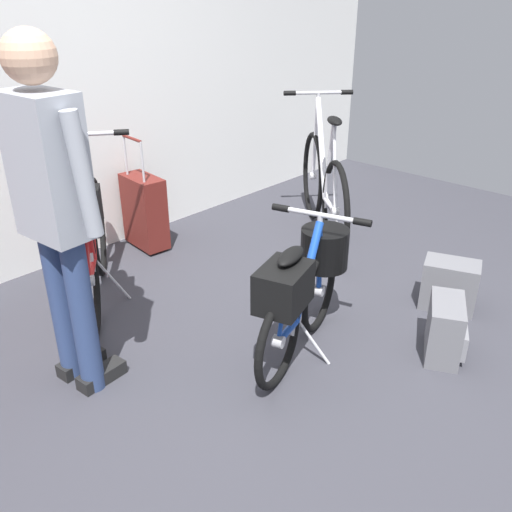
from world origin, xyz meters
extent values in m
plane|color=#38383F|center=(0.00, 0.00, 0.00)|extent=(6.92, 6.92, 0.00)
cube|color=white|center=(0.00, 2.11, 1.56)|extent=(6.92, 0.10, 3.13)
torus|color=black|center=(0.48, 0.24, 0.24)|extent=(0.46, 0.17, 0.47)
cylinder|color=#B7B7BC|center=(0.48, 0.24, 0.24)|extent=(0.07, 0.06, 0.06)
torus|color=black|center=(-0.04, 0.08, 0.24)|extent=(0.46, 0.17, 0.47)
cylinder|color=#B7B7BC|center=(-0.04, 0.08, 0.24)|extent=(0.07, 0.06, 0.06)
cylinder|color=#1947B2|center=(0.05, 0.11, 0.23)|extent=(0.21, 0.09, 0.05)
cylinder|color=#1947B2|center=(0.29, 0.18, 0.44)|extent=(0.33, 0.13, 0.46)
cylinder|color=#1947B2|center=(0.11, 0.13, 0.42)|extent=(0.13, 0.07, 0.40)
cylinder|color=#1947B2|center=(0.05, 0.11, 0.23)|extent=(0.21, 0.08, 0.04)
cylinder|color=#1947B2|center=(0.45, 0.23, 0.45)|extent=(0.08, 0.05, 0.43)
cylinder|color=#1947B2|center=(0.01, 0.10, 0.42)|extent=(0.14, 0.06, 0.38)
ellipsoid|color=black|center=(0.07, 0.12, 0.63)|extent=(0.24, 0.15, 0.05)
cylinder|color=#B7B7BC|center=(0.43, 0.22, 0.68)|extent=(0.03, 0.03, 0.04)
cylinder|color=#B7B7BC|center=(0.43, 0.22, 0.70)|extent=(0.15, 0.43, 0.03)
cylinder|color=black|center=(0.50, 0.01, 0.70)|extent=(0.06, 0.10, 0.04)
cylinder|color=black|center=(0.37, 0.44, 0.70)|extent=(0.06, 0.10, 0.04)
cylinder|color=#B7B7BC|center=(0.15, 0.14, 0.22)|extent=(0.14, 0.05, 0.14)
cylinder|color=#B7B7BC|center=(0.22, 0.07, 0.11)|extent=(0.07, 0.19, 0.22)
cylinder|color=black|center=(0.53, 0.25, 0.47)|extent=(0.32, 0.32, 0.22)
cube|color=black|center=(0.00, 0.10, 0.51)|extent=(0.32, 0.27, 0.20)
torus|color=black|center=(1.81, 1.30, 0.35)|extent=(0.50, 0.55, 0.70)
cylinder|color=#B7B7BC|center=(1.81, 1.30, 0.35)|extent=(0.08, 0.08, 0.06)
torus|color=black|center=(1.27, 0.70, 0.35)|extent=(0.50, 0.55, 0.70)
cylinder|color=#B7B7BC|center=(1.27, 0.70, 0.35)|extent=(0.08, 0.08, 0.06)
cylinder|color=silver|center=(1.37, 0.81, 0.34)|extent=(0.23, 0.26, 0.05)
cylinder|color=silver|center=(1.62, 1.09, 0.66)|extent=(0.35, 0.38, 0.68)
cylinder|color=silver|center=(1.43, 0.88, 0.63)|extent=(0.14, 0.15, 0.59)
cylinder|color=silver|center=(1.37, 0.81, 0.34)|extent=(0.22, 0.25, 0.04)
cylinder|color=silver|center=(1.79, 1.28, 0.67)|extent=(0.08, 0.09, 0.64)
cylinder|color=silver|center=(1.33, 0.76, 0.63)|extent=(0.15, 0.16, 0.57)
ellipsoid|color=black|center=(1.39, 0.83, 0.94)|extent=(0.21, 0.22, 0.05)
cylinder|color=#B7B7BC|center=(1.77, 1.25, 1.01)|extent=(0.03, 0.03, 0.04)
cylinder|color=#B7B7BC|center=(1.77, 1.25, 1.03)|extent=(0.35, 0.31, 0.03)
cylinder|color=black|center=(1.93, 1.11, 1.03)|extent=(0.09, 0.09, 0.04)
cylinder|color=black|center=(1.60, 1.40, 1.03)|extent=(0.09, 0.09, 0.04)
cylinder|color=#B7B7BC|center=(1.47, 0.93, 0.33)|extent=(0.10, 0.11, 0.14)
cylinder|color=#B7B7BC|center=(1.58, 0.91, 0.16)|extent=(0.16, 0.14, 0.32)
torus|color=black|center=(0.04, 1.72, 0.33)|extent=(0.41, 0.55, 0.65)
cylinder|color=#B7B7BC|center=(0.04, 1.72, 0.33)|extent=(0.08, 0.08, 0.06)
torus|color=black|center=(-0.40, 1.11, 0.33)|extent=(0.41, 0.55, 0.65)
cylinder|color=#B7B7BC|center=(-0.40, 1.11, 0.33)|extent=(0.08, 0.08, 0.06)
cylinder|color=red|center=(-0.32, 1.23, 0.32)|extent=(0.20, 0.25, 0.05)
cylinder|color=red|center=(-0.11, 1.51, 0.61)|extent=(0.29, 0.38, 0.63)
cylinder|color=red|center=(-0.27, 1.29, 0.58)|extent=(0.12, 0.15, 0.55)
cylinder|color=red|center=(-0.32, 1.23, 0.32)|extent=(0.19, 0.25, 0.04)
cylinder|color=red|center=(0.02, 1.70, 0.62)|extent=(0.08, 0.09, 0.59)
cylinder|color=red|center=(-0.35, 1.18, 0.59)|extent=(0.13, 0.16, 0.53)
ellipsoid|color=black|center=(-0.30, 1.25, 0.87)|extent=(0.20, 0.23, 0.05)
cylinder|color=#B7B7BC|center=(0.00, 1.67, 0.93)|extent=(0.03, 0.03, 0.04)
cylinder|color=#B7B7BC|center=(0.00, 1.67, 0.95)|extent=(0.37, 0.28, 0.03)
cylinder|color=black|center=(0.18, 1.54, 0.95)|extent=(0.09, 0.08, 0.04)
cylinder|color=black|center=(-0.17, 1.80, 0.95)|extent=(0.09, 0.08, 0.04)
cylinder|color=#B7B7BC|center=(-0.23, 1.34, 0.31)|extent=(0.09, 0.12, 0.14)
cylinder|color=#B7B7BC|center=(-0.13, 1.33, 0.15)|extent=(0.17, 0.13, 0.30)
cube|color=black|center=(-0.37, 1.16, 0.70)|extent=(0.33, 0.34, 0.20)
cylinder|color=navy|center=(-0.67, 0.71, 0.39)|extent=(0.11, 0.11, 0.78)
cube|color=black|center=(-0.62, 0.72, 0.04)|extent=(0.25, 0.11, 0.07)
cylinder|color=navy|center=(-0.69, 0.87, 0.39)|extent=(0.11, 0.11, 0.78)
cube|color=black|center=(-0.64, 0.88, 0.04)|extent=(0.25, 0.11, 0.07)
cube|color=#999EA8|center=(-0.68, 0.79, 1.08)|extent=(0.23, 0.34, 0.60)
cylinder|color=#999EA8|center=(-0.65, 0.59, 1.08)|extent=(0.13, 0.11, 0.51)
cylinder|color=#999EA8|center=(-0.68, 1.00, 1.08)|extent=(0.13, 0.12, 0.51)
sphere|color=tan|center=(-0.68, 0.79, 1.50)|extent=(0.21, 0.21, 0.21)
cube|color=maroon|center=(0.49, 1.82, 0.28)|extent=(0.22, 0.38, 0.52)
cylinder|color=#B7B7BC|center=(0.43, 1.71, 0.68)|extent=(0.02, 0.02, 0.28)
cylinder|color=#B7B7BC|center=(0.46, 1.94, 0.68)|extent=(0.02, 0.02, 0.28)
cylinder|color=maroon|center=(0.45, 1.83, 0.82)|extent=(0.05, 0.23, 0.02)
cylinder|color=black|center=(0.53, 1.69, 0.02)|extent=(0.04, 0.02, 0.04)
cylinder|color=black|center=(0.56, 1.94, 0.02)|extent=(0.04, 0.02, 0.04)
cube|color=slate|center=(1.18, -0.21, 0.15)|extent=(0.30, 0.36, 0.30)
cube|color=gray|center=(1.29, -0.17, 0.10)|extent=(0.10, 0.22, 0.13)
cube|color=slate|center=(0.71, -0.40, 0.15)|extent=(0.36, 0.29, 0.31)
cube|color=gray|center=(0.76, -0.48, 0.11)|extent=(0.22, 0.13, 0.14)
camera|label=1|loc=(-1.69, -1.29, 1.73)|focal=38.46mm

